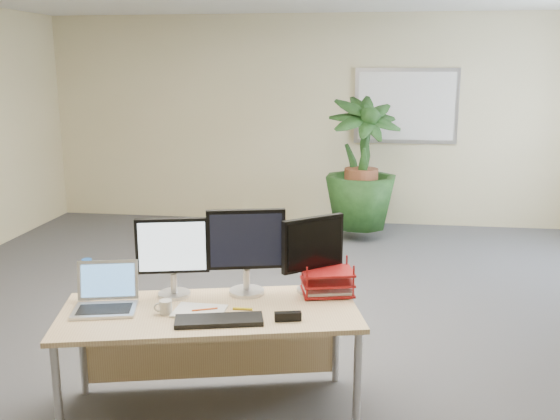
# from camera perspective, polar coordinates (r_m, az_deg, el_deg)

# --- Properties ---
(floor) EXTENTS (8.00, 8.00, 0.00)m
(floor) POSITION_cam_1_polar(r_m,az_deg,el_deg) (4.70, -1.72, -12.77)
(floor) COLOR #47474C
(floor) RESTS_ON ground
(back_wall) EXTENTS (7.00, 0.04, 2.70)m
(back_wall) POSITION_cam_1_polar(r_m,az_deg,el_deg) (8.23, 2.94, 8.17)
(back_wall) COLOR beige
(back_wall) RESTS_ON floor
(whiteboard) EXTENTS (1.30, 0.04, 0.95)m
(whiteboard) POSITION_cam_1_polar(r_m,az_deg,el_deg) (8.17, 11.46, 9.30)
(whiteboard) COLOR #B4B4B9
(whiteboard) RESTS_ON back_wall
(desk) EXTENTS (1.85, 1.12, 0.66)m
(desk) POSITION_cam_1_polar(r_m,az_deg,el_deg) (3.83, -6.36, -10.44)
(desk) COLOR tan
(desk) RESTS_ON floor
(floor_plant) EXTENTS (1.11, 1.11, 1.50)m
(floor_plant) POSITION_cam_1_polar(r_m,az_deg,el_deg) (7.47, 7.42, 2.94)
(floor_plant) COLOR #153312
(floor_plant) RESTS_ON floor
(monitor_left) EXTENTS (0.44, 0.20, 0.49)m
(monitor_left) POSITION_cam_1_polar(r_m,az_deg,el_deg) (3.85, -9.79, -3.80)
(monitor_left) COLOR silver
(monitor_left) RESTS_ON desk
(monitor_right) EXTENTS (0.48, 0.22, 0.54)m
(monitor_right) POSITION_cam_1_polar(r_m,az_deg,el_deg) (3.83, -3.11, -3.30)
(monitor_right) COLOR silver
(monitor_right) RESTS_ON desk
(monitor_dark) EXTENTS (0.36, 0.30, 0.48)m
(monitor_dark) POSITION_cam_1_polar(r_m,az_deg,el_deg) (3.88, 3.03, -3.61)
(monitor_dark) COLOR silver
(monitor_dark) RESTS_ON desk
(laptop) EXTENTS (0.42, 0.39, 0.25)m
(laptop) POSITION_cam_1_polar(r_m,az_deg,el_deg) (3.82, -15.61, -7.72)
(laptop) COLOR silver
(laptop) RESTS_ON desk
(keyboard) EXTENTS (0.51, 0.27, 0.03)m
(keyboard) POSITION_cam_1_polar(r_m,az_deg,el_deg) (3.51, -5.60, -10.00)
(keyboard) COLOR black
(keyboard) RESTS_ON desk
(coffee_mug) EXTENTS (0.10, 0.07, 0.08)m
(coffee_mug) POSITION_cam_1_polar(r_m,az_deg,el_deg) (3.66, -10.44, -8.73)
(coffee_mug) COLOR silver
(coffee_mug) RESTS_ON desk
(spiral_notebook) EXTENTS (0.29, 0.22, 0.01)m
(spiral_notebook) POSITION_cam_1_polar(r_m,az_deg,el_deg) (3.67, -7.38, -9.16)
(spiral_notebook) COLOR white
(spiral_notebook) RESTS_ON desk
(orange_pen) EXTENTS (0.14, 0.07, 0.01)m
(orange_pen) POSITION_cam_1_polar(r_m,az_deg,el_deg) (3.66, -6.90, -9.01)
(orange_pen) COLOR #FE5F1C
(orange_pen) RESTS_ON spiral_notebook
(yellow_highlighter) EXTENTS (0.12, 0.02, 0.02)m
(yellow_highlighter) POSITION_cam_1_polar(r_m,az_deg,el_deg) (3.67, -3.43, -9.01)
(yellow_highlighter) COLOR gold
(yellow_highlighter) RESTS_ON desk
(water_bottle) EXTENTS (0.07, 0.07, 0.25)m
(water_bottle) POSITION_cam_1_polar(r_m,az_deg,el_deg) (3.97, -17.13, -6.14)
(water_bottle) COLOR silver
(water_bottle) RESTS_ON desk
(letter_tray) EXTENTS (0.36, 0.30, 0.15)m
(letter_tray) POSITION_cam_1_polar(r_m,az_deg,el_deg) (3.91, 4.34, -6.72)
(letter_tray) COLOR maroon
(letter_tray) RESTS_ON desk
(stapler) EXTENTS (0.16, 0.07, 0.05)m
(stapler) POSITION_cam_1_polar(r_m,az_deg,el_deg) (3.52, 0.72, -9.70)
(stapler) COLOR black
(stapler) RESTS_ON desk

